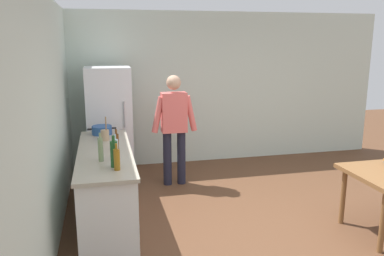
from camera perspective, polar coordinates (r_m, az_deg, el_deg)
ground_plane at (r=4.89m, az=13.08°, el=-14.49°), size 14.00×14.00×0.00m
wall_back at (r=7.21m, az=3.13°, el=5.84°), size 6.40×0.12×2.70m
wall_left at (r=4.21m, az=-20.97°, el=0.10°), size 0.12×5.60×2.70m
kitchen_counter at (r=5.00m, az=-12.35°, el=-8.18°), size 0.64×2.20×0.90m
refrigerator at (r=6.41m, az=-11.91°, el=0.65°), size 0.70×0.67×1.80m
person at (r=5.95m, az=-2.62°, el=0.75°), size 0.70×0.22×1.70m
cooking_pot at (r=5.70m, az=-12.97°, el=-0.29°), size 0.40×0.28×0.12m
utensil_jar at (r=5.33m, az=-12.54°, el=-0.93°), size 0.11×0.11×0.32m
bottle_vinegar_tall at (r=4.42m, az=-13.15°, el=-3.02°), size 0.06×0.06×0.32m
bottle_water_clear at (r=4.41m, az=-11.10°, el=-3.10°), size 0.07×0.07×0.30m
bottle_wine_green at (r=4.18m, az=-11.29°, el=-3.68°), size 0.08×0.08×0.34m
bottle_beer_brown at (r=4.83m, az=-10.95°, el=-1.96°), size 0.06×0.06×0.26m
bottle_oil_amber at (r=4.09m, az=-10.88°, el=-4.47°), size 0.06×0.06×0.28m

